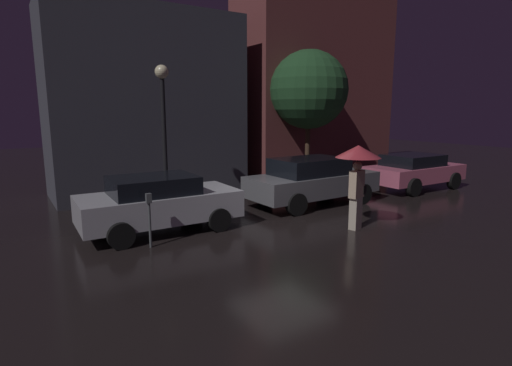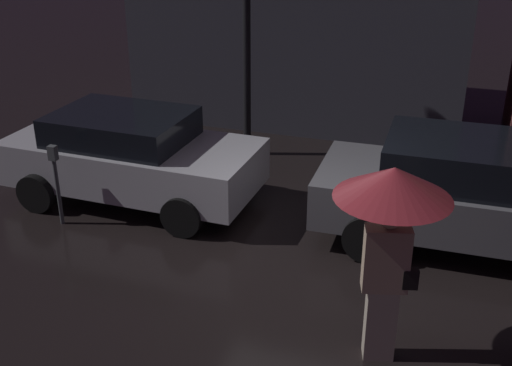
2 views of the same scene
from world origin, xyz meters
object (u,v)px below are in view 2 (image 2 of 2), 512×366
at_px(parked_car_silver, 131,155).
at_px(parked_car_grey, 480,193).
at_px(pedestrian_with_umbrella, 391,209).
at_px(parking_meter, 56,176).

xyz_separation_m(parked_car_silver, parked_car_grey, (5.33, 0.16, 0.06)).
xyz_separation_m(parked_car_silver, pedestrian_with_umbrella, (4.42, -2.67, 1.02)).
height_order(parked_car_silver, pedestrian_with_umbrella, pedestrian_with_umbrella).
distance_m(parked_car_silver, parking_meter, 1.30).
relative_size(parked_car_grey, parking_meter, 3.63).
relative_size(parked_car_silver, parked_car_grey, 0.89).
distance_m(pedestrian_with_umbrella, parking_meter, 5.35).
bearing_deg(pedestrian_with_umbrella, parking_meter, 147.88).
height_order(parked_car_silver, parking_meter, parked_car_silver).
bearing_deg(parking_meter, pedestrian_with_umbrella, -16.88).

